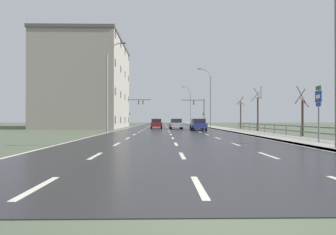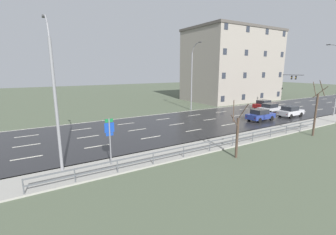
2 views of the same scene
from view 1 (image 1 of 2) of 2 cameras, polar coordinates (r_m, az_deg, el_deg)
ground_plane at (r=52.36m, az=-0.21°, el=-2.05°), size 160.00×160.00×0.12m
road_asphalt_strip at (r=64.35m, az=-0.38°, el=-1.67°), size 14.00×120.00×0.03m
sidewalk_right at (r=65.01m, az=7.07°, el=-1.61°), size 3.00×120.00×0.12m
guardrail at (r=28.20m, az=21.11°, el=-1.93°), size 0.07×29.05×1.00m
street_lamp_foreground at (r=16.45m, az=29.68°, el=12.16°), size 2.57×0.24×10.33m
street_lamp_midground at (r=51.22m, az=8.21°, el=3.69°), size 2.32×0.24×10.37m
street_lamp_distant at (r=87.52m, az=4.31°, el=2.29°), size 2.66×0.24×11.31m
street_lamp_left_bank at (r=36.59m, az=-11.63°, el=5.75°), size 2.37×0.24×10.96m
highway_sign at (r=19.26m, az=27.43°, el=1.89°), size 0.09×0.68×3.48m
traffic_signal_right at (r=61.09m, az=6.26°, el=1.81°), size 4.89×0.36×5.75m
traffic_signal_left at (r=61.39m, az=-6.66°, el=2.01°), size 4.70×0.36×5.86m
car_far_left at (r=47.15m, az=-2.29°, el=-1.18°), size 1.90×4.13×1.57m
car_near_left at (r=44.58m, az=1.58°, el=-1.23°), size 1.94×4.16×1.57m
car_near_right at (r=45.01m, az=5.66°, el=-1.22°), size 1.89×4.13×1.57m
car_distant at (r=38.97m, az=5.98°, el=-1.36°), size 1.93×4.15×1.57m
brick_building at (r=53.58m, az=-15.56°, el=6.23°), size 12.85×19.51×15.22m
bare_tree_near at (r=28.69m, az=24.86°, el=0.42°), size 1.07×1.08×4.48m
bare_tree_mid at (r=39.32m, az=17.21°, el=1.13°), size 1.27×1.35×5.75m
bare_tree_far at (r=47.20m, az=14.07°, el=0.64°), size 1.16×1.20×5.15m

